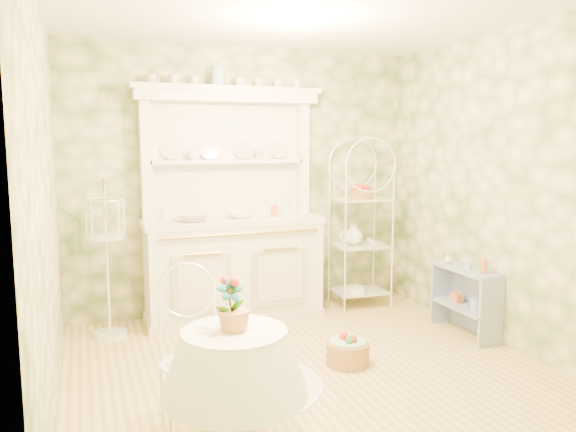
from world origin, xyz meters
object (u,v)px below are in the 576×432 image
object	(u,v)px
kitchen_dresser	(233,204)
birdcage_stand	(107,255)
cafe_chair	(194,368)
floor_basket	(348,352)
bakers_rack	(361,219)
side_shelf	(465,301)
round_table	(235,384)

from	to	relation	value
kitchen_dresser	birdcage_stand	bearing A→B (deg)	-173.45
cafe_chair	floor_basket	world-z (taller)	cafe_chair
birdcage_stand	floor_basket	world-z (taller)	birdcage_stand
bakers_rack	birdcage_stand	size ratio (longest dim) A/B	1.26
bakers_rack	cafe_chair	distance (m)	3.06
bakers_rack	side_shelf	xyz separation A→B (m)	(0.48, -1.15, -0.63)
cafe_chair	birdcage_stand	bearing A→B (deg)	118.31
kitchen_dresser	bakers_rack	distance (m)	1.40
round_table	cafe_chair	bearing A→B (deg)	125.55
cafe_chair	birdcage_stand	xyz separation A→B (m)	(-0.40, 1.98, 0.33)
round_table	cafe_chair	world-z (taller)	cafe_chair
round_table	floor_basket	xyz separation A→B (m)	(1.16, 0.90, -0.30)
kitchen_dresser	birdcage_stand	xyz separation A→B (m)	(-1.20, -0.14, -0.40)
bakers_rack	cafe_chair	bearing A→B (deg)	-132.82
cafe_chair	kitchen_dresser	bearing A→B (deg)	86.14
bakers_rack	round_table	size ratio (longest dim) A/B	2.35
bakers_rack	round_table	xyz separation A→B (m)	(-2.01, -2.33, -0.54)
kitchen_dresser	bakers_rack	xyz separation A→B (m)	(1.39, -0.04, -0.20)
side_shelf	cafe_chair	size ratio (longest dim) A/B	0.85
kitchen_dresser	side_shelf	xyz separation A→B (m)	(1.87, -1.19, -0.84)
round_table	birdcage_stand	xyz separation A→B (m)	(-0.58, 2.24, 0.35)
side_shelf	floor_basket	world-z (taller)	side_shelf
kitchen_dresser	cafe_chair	distance (m)	2.38
side_shelf	cafe_chair	world-z (taller)	cafe_chair
bakers_rack	side_shelf	bearing A→B (deg)	-63.62
bakers_rack	floor_basket	xyz separation A→B (m)	(-0.85, -1.43, -0.84)
kitchen_dresser	cafe_chair	world-z (taller)	kitchen_dresser
side_shelf	cafe_chair	distance (m)	2.83
bakers_rack	birdcage_stand	bearing A→B (deg)	-174.09
birdcage_stand	floor_basket	distance (m)	2.29
bakers_rack	side_shelf	size ratio (longest dim) A/B	2.62
round_table	cafe_chair	size ratio (longest dim) A/B	0.95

